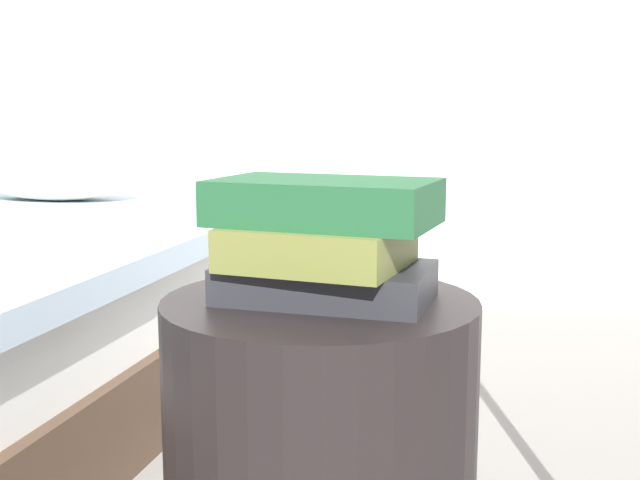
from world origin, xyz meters
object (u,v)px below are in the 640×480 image
(side_table, at_px, (320,464))
(book_olive, at_px, (319,245))
(book_charcoal, at_px, (326,282))
(book_forest, at_px, (324,202))

(side_table, distance_m, book_olive, 0.33)
(book_charcoal, relative_size, book_forest, 0.97)
(side_table, relative_size, book_olive, 2.14)
(side_table, height_order, book_forest, book_forest)
(book_olive, relative_size, book_forest, 0.77)
(book_charcoal, bearing_deg, side_table, -175.69)
(book_charcoal, xyz_separation_m, book_olive, (-0.01, -0.01, 0.05))
(side_table, distance_m, book_charcoal, 0.27)
(side_table, bearing_deg, book_charcoal, -1.62)
(book_olive, bearing_deg, side_table, 101.60)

